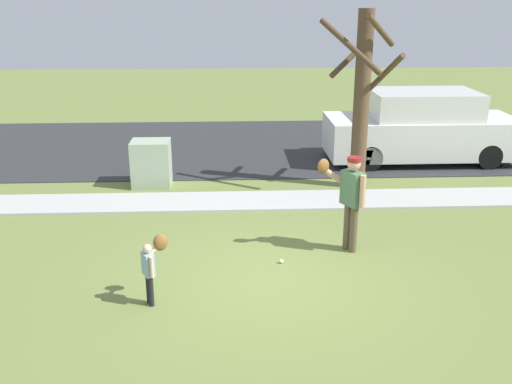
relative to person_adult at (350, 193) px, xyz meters
The scene contains 9 objects.
ground_plane 3.02m from the person_adult, 120.11° to the left, with size 48.00×48.00×0.00m, color olive.
sidewalk_strip 3.09m from the person_adult, 119.12° to the left, with size 36.00×1.20×0.06m, color #B2B2AD.
road_surface 7.75m from the person_adult, 100.65° to the left, with size 36.00×6.80×0.02m, color #2D2D30.
person_adult is the anchor object (origin of this frame).
person_child 3.62m from the person_adult, 152.40° to the right, with size 0.40×0.51×1.00m.
baseball 1.66m from the person_adult, 158.23° to the right, with size 0.07×0.07×0.07m, color white.
utility_cabinet 5.50m from the person_adult, 135.27° to the left, with size 0.89×0.73×1.08m, color #9EB293.
street_tree_near 3.83m from the person_adult, 75.20° to the left, with size 1.84×1.87×4.02m.
parked_van_white 6.43m from the person_adult, 61.43° to the left, with size 5.00×1.95×1.88m.
Camera 1 is at (-0.64, -8.22, 4.30)m, focal length 40.59 mm.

